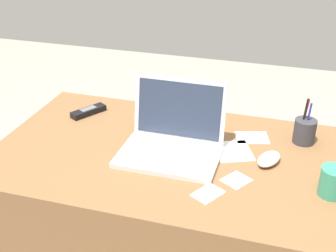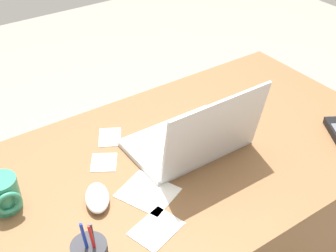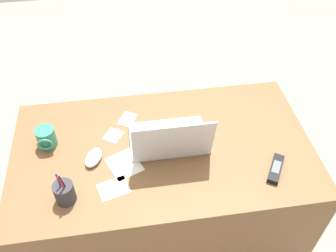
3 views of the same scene
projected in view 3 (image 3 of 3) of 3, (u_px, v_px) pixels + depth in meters
The scene contains 11 objects.
ground_plane at pixel (164, 228), 2.14m from camera, with size 6.00×6.00×0.00m, color gray.
desk at pixel (163, 193), 1.88m from camera, with size 1.33×0.75×0.71m, color brown.
laptop at pixel (170, 139), 1.60m from camera, with size 0.35×0.27×0.24m.
computer_mouse at pixel (94, 157), 1.57m from camera, with size 0.06×0.11×0.03m, color white.
coffee_mug_white at pixel (46, 138), 1.61m from camera, with size 0.08×0.10×0.09m.
cordless_phone at pixel (276, 169), 1.53m from camera, with size 0.12×0.15×0.03m.
pen_holder at pixel (65, 192), 1.41m from camera, with size 0.08×0.08×0.17m.
paper_note_near_laptop at pixel (113, 135), 1.68m from camera, with size 0.07×0.08×0.00m, color white.
paper_note_left at pixel (127, 119), 1.75m from camera, with size 0.07×0.09×0.00m, color white.
paper_note_right at pixel (114, 188), 1.47m from camera, with size 0.12×0.09×0.00m, color white.
paper_note_front at pixel (124, 164), 1.56m from camera, with size 0.12×0.14×0.00m, color white.
Camera 3 is at (0.14, 1.07, 1.94)m, focal length 39.28 mm.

